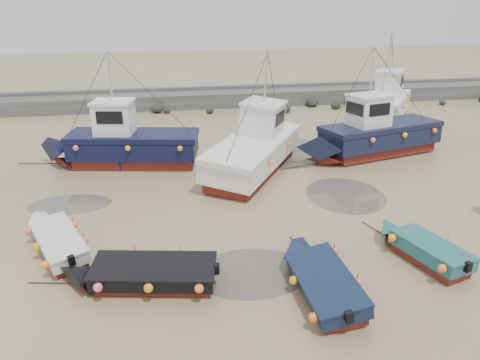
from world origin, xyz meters
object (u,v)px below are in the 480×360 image
Objects in this scene: dinghy_0 at (58,237)px; person at (123,171)px; dinghy_4 at (143,272)px; cabin_boat_2 at (373,134)px; cabin_boat_3 at (389,101)px; dinghy_1 at (324,277)px; dinghy_2 at (423,245)px; cabin_boat_0 at (122,142)px; cabin_boat_1 at (256,146)px.

dinghy_0 is 8.36m from person.
cabin_boat_2 reaches higher than dinghy_4.
cabin_boat_2 is 1.26× the size of cabin_boat_3.
person is (-7.19, 12.27, -0.55)m from dinghy_1.
dinghy_2 is at bearing -77.05° from cabin_boat_3.
dinghy_2 is 2.63× the size of person.
dinghy_2 is 11.60m from cabin_boat_2.
cabin_boat_2 and cabin_boat_3 have the same top height.
cabin_boat_2 is at bearing -82.94° from cabin_boat_0.
cabin_boat_2 is 5.41× the size of person.
cabin_boat_0 is at bearing -162.12° from cabin_boat_1.
cabin_boat_3 is at bearing -46.66° from cabin_boat_2.
cabin_boat_1 and cabin_boat_3 have the same top height.
cabin_boat_0 reaches higher than dinghy_1.
dinghy_4 is (3.24, -2.85, -0.01)m from dinghy_0.
dinghy_0 is 4.32m from dinghy_4.
cabin_boat_0 is (-1.37, 11.94, 0.80)m from dinghy_4.
cabin_boat_1 is at bearing 87.85° from dinghy_1.
dinghy_1 is 0.72× the size of cabin_boat_3.
cabin_boat_3 is at bearing -32.90° from dinghy_4.
cabin_boat_3 is (11.85, 8.59, 0.07)m from cabin_boat_1.
dinghy_0 is at bearing -107.49° from cabin_boat_3.
cabin_boat_2 is 8.91m from cabin_boat_3.
dinghy_1 is at bearing 106.68° from person.
dinghy_2 is at bearing -36.09° from cabin_boat_1.
dinghy_0 is 0.88× the size of dinghy_4.
dinghy_0 is 18.26m from cabin_boat_2.
cabin_boat_1 is at bearing 94.60° from dinghy_2.
cabin_boat_1 is (9.08, 7.31, 0.75)m from dinghy_0.
cabin_boat_3 is (17.70, 18.75, 0.83)m from dinghy_4.
cabin_boat_2 is at bearing -38.80° from dinghy_4.
dinghy_1 is at bearing 135.39° from cabin_boat_2.
dinghy_4 is (-5.81, 1.29, -0.01)m from dinghy_1.
cabin_boat_0 and cabin_boat_1 have the same top height.
dinghy_2 is 20.28m from cabin_boat_3.
cabin_boat_1 is (5.85, 10.16, 0.76)m from dinghy_4.
cabin_boat_0 is at bearing 115.99° from dinghy_2.
cabin_boat_3 is (20.94, 15.90, 0.83)m from dinghy_0.
dinghy_0 is 26.30m from cabin_boat_3.
dinghy_2 is 0.61× the size of cabin_boat_3.
cabin_boat_3 is (4.71, 7.56, 0.04)m from cabin_boat_2.
dinghy_1 is 0.58× the size of cabin_boat_2.
dinghy_1 is 11.48m from cabin_boat_1.
cabin_boat_0 is at bearing 72.31° from cabin_boat_2.
dinghy_2 is at bearing -79.49° from dinghy_4.
cabin_boat_2 reaches higher than person.
person is (-19.08, -7.77, -1.38)m from cabin_boat_3.
cabin_boat_0 reaches higher than person.
dinghy_0 is 0.68× the size of cabin_boat_3.
dinghy_4 is 17.16m from cabin_boat_2.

